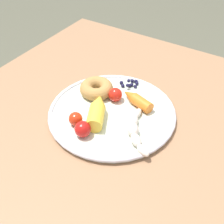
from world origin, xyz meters
name	(u,v)px	position (x,y,z in m)	size (l,w,h in m)	color
dining_table	(121,132)	(0.00, 0.00, 0.62)	(0.93, 0.89, 0.72)	#986D4B
plate	(112,113)	(-0.01, -0.03, 0.72)	(0.36, 0.36, 0.02)	silver
banana	(135,130)	(0.08, -0.07, 0.74)	(0.11, 0.15, 0.03)	beige
carrot_orange	(136,100)	(0.03, 0.03, 0.74)	(0.11, 0.06, 0.03)	orange
carrot_yellow	(97,110)	(-0.04, -0.07, 0.75)	(0.10, 0.13, 0.04)	yellow
donut	(96,88)	(-0.10, 0.01, 0.75)	(0.10, 0.10, 0.04)	#B08043
blueberry_pile	(130,84)	(-0.03, 0.10, 0.73)	(0.06, 0.05, 0.02)	#191638
tomato_near	(115,95)	(-0.03, 0.02, 0.75)	(0.04, 0.04, 0.04)	red
tomato_mid	(76,119)	(-0.07, -0.12, 0.75)	(0.04, 0.04, 0.04)	red
tomato_far	(83,129)	(-0.03, -0.15, 0.75)	(0.04, 0.04, 0.04)	red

